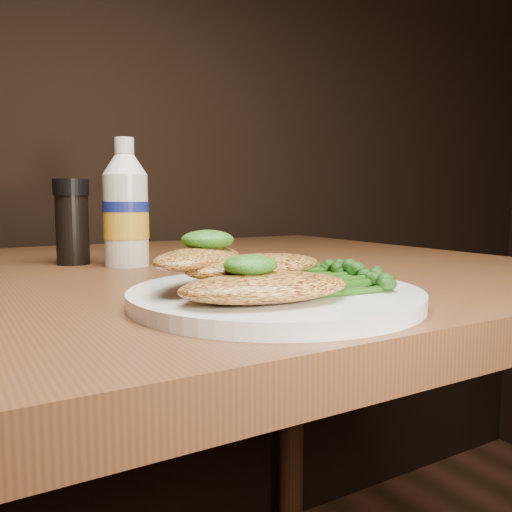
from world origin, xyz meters
TOP-DOWN VIEW (x-y plane):
  - plate at (0.10, 0.78)m, footprint 0.25×0.25m
  - chicken_front at (0.06, 0.74)m, footprint 0.14×0.09m
  - chicken_mid at (0.08, 0.79)m, footprint 0.14×0.08m
  - chicken_back at (0.04, 0.81)m, footprint 0.12×0.12m
  - pesto_front at (0.06, 0.75)m, footprint 0.05×0.05m
  - pesto_back at (0.06, 0.82)m, footprint 0.05×0.05m
  - broccolini_bundle at (0.14, 0.77)m, footprint 0.13×0.12m
  - mayo_bottle at (0.07, 1.09)m, footprint 0.07×0.07m
  - pepper_grinder at (0.01, 1.15)m, footprint 0.06×0.06m

SIDE VIEW (x-z plane):
  - plate at x=0.10m, z-range 0.75..0.76m
  - broccolini_bundle at x=0.14m, z-range 0.76..0.78m
  - chicken_front at x=0.06m, z-range 0.76..0.78m
  - chicken_mid at x=0.08m, z-range 0.77..0.79m
  - chicken_back at x=0.04m, z-range 0.78..0.80m
  - pesto_front at x=0.06m, z-range 0.78..0.80m
  - pesto_back at x=0.06m, z-range 0.79..0.81m
  - pepper_grinder at x=0.01m, z-range 0.75..0.86m
  - mayo_bottle at x=0.07m, z-range 0.75..0.92m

